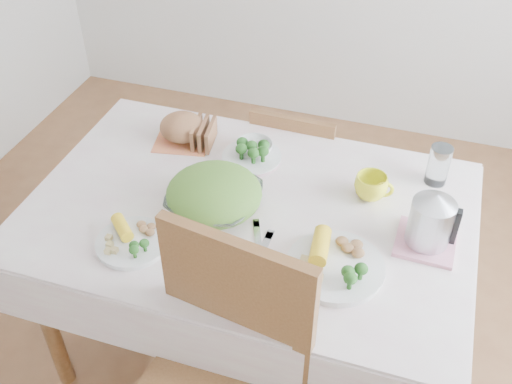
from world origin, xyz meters
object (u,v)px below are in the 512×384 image
(electric_kettle, at_px, (432,216))
(dinner_plate_left, at_px, (132,243))
(dining_table, at_px, (249,283))
(yellow_mug, at_px, (371,187))
(dinner_plate_right, at_px, (335,267))
(salad_bowl, at_px, (214,200))
(chair_far, at_px, (300,165))

(electric_kettle, bearing_deg, dinner_plate_left, 176.13)
(dining_table, bearing_deg, yellow_mug, 25.60)
(dinner_plate_right, height_order, yellow_mug, yellow_mug)
(salad_bowl, height_order, dinner_plate_right, salad_bowl)
(salad_bowl, height_order, dinner_plate_left, salad_bowl)
(dinner_plate_right, bearing_deg, yellow_mug, 83.69)
(dinner_plate_left, bearing_deg, yellow_mug, 34.66)
(dinner_plate_left, relative_size, dinner_plate_right, 0.77)
(salad_bowl, height_order, yellow_mug, yellow_mug)
(dinner_plate_left, height_order, dinner_plate_right, dinner_plate_right)
(salad_bowl, distance_m, electric_kettle, 0.70)
(dinner_plate_right, relative_size, yellow_mug, 2.63)
(dining_table, distance_m, salad_bowl, 0.44)
(dinner_plate_left, bearing_deg, salad_bowl, 52.65)
(chair_far, height_order, dinner_plate_left, chair_far)
(dinner_plate_right, bearing_deg, dining_table, 150.81)
(chair_far, height_order, electric_kettle, electric_kettle)
(yellow_mug, bearing_deg, dining_table, -154.40)
(dinner_plate_left, bearing_deg, dinner_plate_right, 8.45)
(chair_far, height_order, yellow_mug, chair_far)
(dinner_plate_left, xyz_separation_m, electric_kettle, (0.88, 0.29, 0.11))
(dinner_plate_left, height_order, yellow_mug, yellow_mug)
(chair_far, bearing_deg, salad_bowl, 80.99)
(dining_table, bearing_deg, chair_far, 88.30)
(yellow_mug, bearing_deg, chair_far, 126.96)
(chair_far, height_order, salad_bowl, chair_far)
(chair_far, relative_size, dinner_plate_left, 3.55)
(salad_bowl, relative_size, dinner_plate_right, 1.01)
(yellow_mug, relative_size, electric_kettle, 0.61)
(chair_far, relative_size, electric_kettle, 4.32)
(dining_table, relative_size, chair_far, 1.71)
(dinner_plate_left, bearing_deg, chair_far, 71.68)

